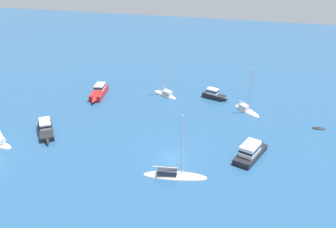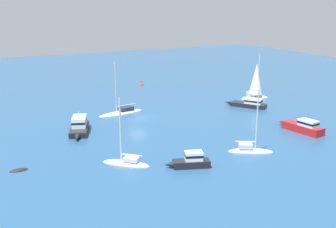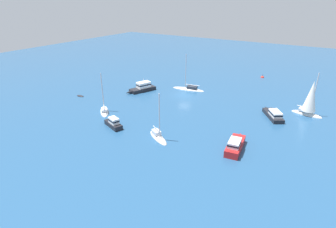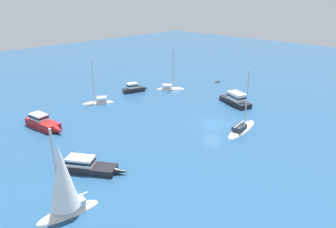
{
  "view_description": "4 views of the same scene",
  "coord_description": "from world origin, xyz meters",
  "px_view_note": "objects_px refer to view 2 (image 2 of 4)",
  "views": [
    {
      "loc": [
        -8.97,
        38.55,
        25.49
      ],
      "look_at": [
        2.59,
        -8.06,
        1.86
      ],
      "focal_mm": 40.79,
      "sensor_mm": 36.0,
      "label": 1
    },
    {
      "loc": [
        -22.65,
        -53.33,
        16.3
      ],
      "look_at": [
        2.25,
        -5.2,
        1.61
      ],
      "focal_mm": 44.57,
      "sensor_mm": 36.0,
      "label": 2
    },
    {
      "loc": [
        25.53,
        -47.48,
        19.15
      ],
      "look_at": [
        4.51,
        -13.94,
        1.83
      ],
      "focal_mm": 28.85,
      "sensor_mm": 36.0,
      "label": 3
    },
    {
      "loc": [
        32.73,
        22.65,
        16.67
      ],
      "look_at": [
        4.08,
        -4.66,
        1.42
      ],
      "focal_mm": 33.79,
      "sensor_mm": 36.0,
      "label": 4
    }
  ],
  "objects_px": {
    "motor_cruiser": "(79,126)",
    "yacht": "(126,163)",
    "dinghy": "(19,171)",
    "powerboat": "(249,103)",
    "powerboat_1": "(302,126)",
    "yacht_1": "(250,150)",
    "sailboat": "(256,83)",
    "launch": "(190,161)",
    "channel_buoy": "(141,85)",
    "yacht_2": "(122,112)"
  },
  "relations": [
    {
      "from": "motor_cruiser",
      "to": "yacht",
      "type": "bearing_deg",
      "value": 26.18
    },
    {
      "from": "dinghy",
      "to": "powerboat",
      "type": "bearing_deg",
      "value": -164.56
    },
    {
      "from": "motor_cruiser",
      "to": "powerboat_1",
      "type": "relative_size",
      "value": 1.03
    },
    {
      "from": "motor_cruiser",
      "to": "yacht_1",
      "type": "height_order",
      "value": "yacht_1"
    },
    {
      "from": "yacht_1",
      "to": "powerboat",
      "type": "relative_size",
      "value": 1.17
    },
    {
      "from": "powerboat",
      "to": "sailboat",
      "type": "height_order",
      "value": "sailboat"
    },
    {
      "from": "yacht",
      "to": "yacht_1",
      "type": "xyz_separation_m",
      "value": [
        13.68,
        -2.96,
        -0.0
      ]
    },
    {
      "from": "launch",
      "to": "channel_buoy",
      "type": "relative_size",
      "value": 3.55
    },
    {
      "from": "sailboat",
      "to": "launch",
      "type": "bearing_deg",
      "value": -129.78
    },
    {
      "from": "launch",
      "to": "yacht_2",
      "type": "relative_size",
      "value": 0.58
    },
    {
      "from": "dinghy",
      "to": "yacht_2",
      "type": "bearing_deg",
      "value": -137.18
    },
    {
      "from": "yacht_2",
      "to": "powerboat_1",
      "type": "distance_m",
      "value": 25.94
    },
    {
      "from": "channel_buoy",
      "to": "motor_cruiser",
      "type": "bearing_deg",
      "value": -128.28
    },
    {
      "from": "launch",
      "to": "powerboat",
      "type": "distance_m",
      "value": 27.06
    },
    {
      "from": "sailboat",
      "to": "channel_buoy",
      "type": "distance_m",
      "value": 23.85
    },
    {
      "from": "yacht",
      "to": "dinghy",
      "type": "distance_m",
      "value": 10.7
    },
    {
      "from": "motor_cruiser",
      "to": "powerboat_1",
      "type": "distance_m",
      "value": 28.71
    },
    {
      "from": "yacht_1",
      "to": "yacht_2",
      "type": "distance_m",
      "value": 23.24
    },
    {
      "from": "yacht_1",
      "to": "dinghy",
      "type": "distance_m",
      "value": 24.66
    },
    {
      "from": "motor_cruiser",
      "to": "yacht_1",
      "type": "distance_m",
      "value": 21.9
    },
    {
      "from": "sailboat",
      "to": "powerboat_1",
      "type": "bearing_deg",
      "value": -100.79
    },
    {
      "from": "yacht",
      "to": "sailboat",
      "type": "distance_m",
      "value": 36.1
    },
    {
      "from": "powerboat_1",
      "to": "sailboat",
      "type": "xyz_separation_m",
      "value": [
        6.84,
        17.94,
        1.98
      ]
    },
    {
      "from": "motor_cruiser",
      "to": "sailboat",
      "type": "distance_m",
      "value": 32.86
    },
    {
      "from": "channel_buoy",
      "to": "yacht",
      "type": "bearing_deg",
      "value": -115.86
    },
    {
      "from": "powerboat",
      "to": "yacht_1",
      "type": "bearing_deg",
      "value": 109.15
    },
    {
      "from": "launch",
      "to": "channel_buoy",
      "type": "xyz_separation_m",
      "value": [
        12.89,
        41.62,
        -0.65
      ]
    },
    {
      "from": "launch",
      "to": "sailboat",
      "type": "xyz_separation_m",
      "value": [
        25.68,
        21.67,
        2.03
      ]
    },
    {
      "from": "powerboat",
      "to": "powerboat_1",
      "type": "height_order",
      "value": "powerboat"
    },
    {
      "from": "motor_cruiser",
      "to": "powerboat",
      "type": "xyz_separation_m",
      "value": [
        27.63,
        0.47,
        -0.2
      ]
    },
    {
      "from": "channel_buoy",
      "to": "yacht_1",
      "type": "bearing_deg",
      "value": -96.58
    },
    {
      "from": "powerboat",
      "to": "sailboat",
      "type": "distance_m",
      "value": 6.88
    },
    {
      "from": "launch",
      "to": "powerboat",
      "type": "relative_size",
      "value": 0.73
    },
    {
      "from": "powerboat",
      "to": "dinghy",
      "type": "relative_size",
      "value": 3.53
    },
    {
      "from": "yacht_1",
      "to": "channel_buoy",
      "type": "distance_m",
      "value": 41.18
    },
    {
      "from": "yacht_1",
      "to": "powerboat",
      "type": "xyz_separation_m",
      "value": [
        12.71,
        16.5,
        0.43
      ]
    },
    {
      "from": "yacht_2",
      "to": "powerboat_1",
      "type": "bearing_deg",
      "value": 124.17
    },
    {
      "from": "motor_cruiser",
      "to": "powerboat",
      "type": "height_order",
      "value": "motor_cruiser"
    },
    {
      "from": "yacht",
      "to": "yacht_2",
      "type": "distance_m",
      "value": 20.5
    },
    {
      "from": "yacht_2",
      "to": "sailboat",
      "type": "relative_size",
      "value": 1.01
    },
    {
      "from": "powerboat_1",
      "to": "dinghy",
      "type": "xyz_separation_m",
      "value": [
        -34.52,
        3.3,
        -0.71
      ]
    },
    {
      "from": "yacht_1",
      "to": "powerboat_1",
      "type": "bearing_deg",
      "value": 46.8
    },
    {
      "from": "launch",
      "to": "yacht_1",
      "type": "xyz_separation_m",
      "value": [
        8.17,
        0.71,
        -0.48
      ]
    },
    {
      "from": "powerboat",
      "to": "powerboat_1",
      "type": "xyz_separation_m",
      "value": [
        -2.04,
        -13.48,
        0.11
      ]
    },
    {
      "from": "dinghy",
      "to": "channel_buoy",
      "type": "distance_m",
      "value": 44.86
    },
    {
      "from": "dinghy",
      "to": "sailboat",
      "type": "bearing_deg",
      "value": -160.63
    },
    {
      "from": "powerboat_1",
      "to": "sailboat",
      "type": "distance_m",
      "value": 19.3
    },
    {
      "from": "powerboat",
      "to": "dinghy",
      "type": "distance_m",
      "value": 37.95
    },
    {
      "from": "powerboat",
      "to": "sailboat",
      "type": "xyz_separation_m",
      "value": [
        4.8,
        4.46,
        2.08
      ]
    },
    {
      "from": "yacht_1",
      "to": "dinghy",
      "type": "bearing_deg",
      "value": -163.8
    }
  ]
}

